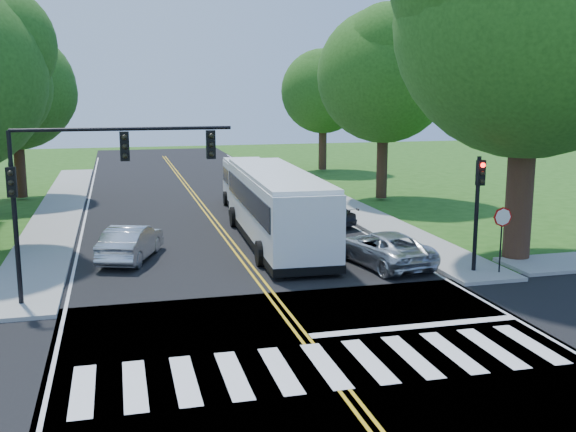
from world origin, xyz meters
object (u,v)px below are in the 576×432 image
object	(u,v)px
signal_ne	(478,198)
bus_lead	(276,206)
bus_follow	(254,189)
dark_sedan	(326,214)
hatchback	(131,242)
signal_nw	(89,172)
suv	(383,248)

from	to	relation	value
signal_ne	bus_lead	world-z (taller)	signal_ne
bus_lead	bus_follow	bearing A→B (deg)	-91.17
bus_lead	bus_follow	world-z (taller)	bus_lead
signal_ne	bus_follow	size ratio (longest dim) A/B	0.40
signal_ne	dark_sedan	size ratio (longest dim) A/B	1.12
hatchback	bus_follow	bearing A→B (deg)	-109.72
signal_ne	hatchback	xyz separation A→B (m)	(-12.74, 5.54, -2.21)
signal_nw	bus_lead	distance (m)	10.93
hatchback	suv	distance (m)	10.41
signal_ne	suv	world-z (taller)	signal_ne
signal_nw	suv	bearing A→B (deg)	11.00
signal_ne	signal_nw	bearing A→B (deg)	-179.95
suv	dark_sedan	bearing A→B (deg)	-101.73
hatchback	dark_sedan	bearing A→B (deg)	-134.64
signal_ne	bus_follow	distance (m)	15.57
bus_follow	dark_sedan	size ratio (longest dim) A/B	2.78
signal_nw	bus_follow	world-z (taller)	signal_nw
signal_nw	bus_follow	bearing A→B (deg)	60.01
signal_nw	dark_sedan	size ratio (longest dim) A/B	1.82
signal_nw	dark_sedan	xyz separation A→B (m)	(11.40, 10.63, -3.80)
signal_ne	dark_sedan	world-z (taller)	signal_ne
dark_sedan	suv	bearing A→B (deg)	69.18
bus_lead	suv	world-z (taller)	bus_lead
bus_lead	suv	size ratio (longest dim) A/B	2.59
bus_lead	dark_sedan	bearing A→B (deg)	-132.56
signal_nw	hatchback	size ratio (longest dim) A/B	1.58
signal_nw	dark_sedan	distance (m)	16.04
signal_ne	suv	bearing A→B (deg)	143.29
bus_follow	suv	size ratio (longest dim) A/B	2.18
dark_sedan	hatchback	bearing A→B (deg)	7.52
signal_ne	suv	xyz separation A→B (m)	(-2.89, 2.16, -2.26)
signal_ne	bus_lead	bearing A→B (deg)	131.04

